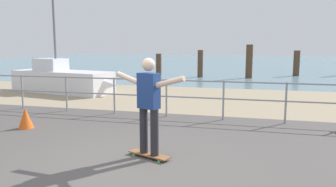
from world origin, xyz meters
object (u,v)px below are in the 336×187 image
skateboard (149,155)px  skateboarder (149,101)px  sailboat (65,80)px  traffic_cone (26,118)px

skateboard → skateboarder: size_ratio=0.50×
sailboat → traffic_cone: sailboat is taller
skateboard → traffic_cone: (-3.42, 1.19, 0.18)m
sailboat → skateboarder: 8.90m
skateboarder → skateboard: bearing=21.8°
skateboard → sailboat: bearing=131.1°
skateboard → skateboarder: bearing=-158.2°
traffic_cone → skateboarder: bearing=-19.1°
skateboard → skateboarder: skateboarder is taller
skateboarder → traffic_cone: bearing=160.9°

